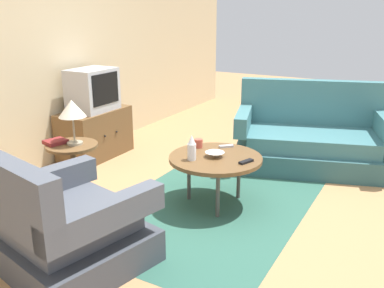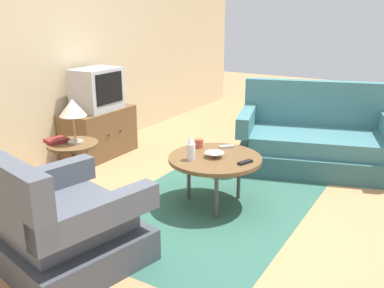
{
  "view_description": "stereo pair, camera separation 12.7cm",
  "coord_description": "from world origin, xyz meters",
  "px_view_note": "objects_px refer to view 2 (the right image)",
  "views": [
    {
      "loc": [
        -3.25,
        -1.57,
        1.76
      ],
      "look_at": [
        0.05,
        0.27,
        0.55
      ],
      "focal_mm": 39.63,
      "sensor_mm": 36.0,
      "label": 1
    },
    {
      "loc": [
        -3.18,
        -1.68,
        1.76
      ],
      "look_at": [
        0.05,
        0.27,
        0.55
      ],
      "focal_mm": 39.63,
      "sensor_mm": 36.0,
      "label": 2
    }
  ],
  "objects_px": {
    "couch": "(314,142)",
    "bowl": "(214,155)",
    "coffee_table": "(215,160)",
    "tv_remote_dark": "(245,162)",
    "tv_stand": "(99,133)",
    "mug": "(199,143)",
    "tv_remote_silver": "(227,147)",
    "book": "(57,140)",
    "side_table": "(74,161)",
    "vase": "(191,148)",
    "television": "(97,89)",
    "armchair": "(62,227)",
    "table_lamp": "(73,109)"
  },
  "relations": [
    {
      "from": "bowl",
      "to": "book",
      "type": "xyz_separation_m",
      "value": [
        -0.69,
        1.26,
        0.12
      ]
    },
    {
      "from": "table_lamp",
      "to": "bowl",
      "type": "height_order",
      "value": "table_lamp"
    },
    {
      "from": "television",
      "to": "tv_remote_dark",
      "type": "height_order",
      "value": "television"
    },
    {
      "from": "tv_stand",
      "to": "couch",
      "type": "bearing_deg",
      "value": -68.16
    },
    {
      "from": "vase",
      "to": "tv_remote_silver",
      "type": "relative_size",
      "value": 1.73
    },
    {
      "from": "armchair",
      "to": "tv_stand",
      "type": "relative_size",
      "value": 1.22
    },
    {
      "from": "armchair",
      "to": "tv_remote_dark",
      "type": "distance_m",
      "value": 1.61
    },
    {
      "from": "tv_remote_dark",
      "to": "tv_remote_silver",
      "type": "bearing_deg",
      "value": -112.36
    },
    {
      "from": "bowl",
      "to": "tv_remote_silver",
      "type": "height_order",
      "value": "bowl"
    },
    {
      "from": "table_lamp",
      "to": "book",
      "type": "relative_size",
      "value": 1.88
    },
    {
      "from": "armchair",
      "to": "bowl",
      "type": "relative_size",
      "value": 6.24
    },
    {
      "from": "coffee_table",
      "to": "tv_remote_silver",
      "type": "xyz_separation_m",
      "value": [
        0.3,
        0.03,
        0.04
      ]
    },
    {
      "from": "television",
      "to": "coffee_table",
      "type": "bearing_deg",
      "value": -105.03
    },
    {
      "from": "couch",
      "to": "table_lamp",
      "type": "xyz_separation_m",
      "value": [
        -2.1,
        1.61,
        0.61
      ]
    },
    {
      "from": "tv_stand",
      "to": "tv_remote_dark",
      "type": "distance_m",
      "value": 2.27
    },
    {
      "from": "tv_remote_silver",
      "to": "vase",
      "type": "bearing_deg",
      "value": -148.7
    },
    {
      "from": "coffee_table",
      "to": "tv_remote_dark",
      "type": "bearing_deg",
      "value": -92.97
    },
    {
      "from": "tv_remote_dark",
      "to": "coffee_table",
      "type": "bearing_deg",
      "value": -72.31
    },
    {
      "from": "bowl",
      "to": "book",
      "type": "relative_size",
      "value": 0.82
    },
    {
      "from": "tv_stand",
      "to": "mug",
      "type": "xyz_separation_m",
      "value": [
        -0.35,
        -1.63,
        0.22
      ]
    },
    {
      "from": "coffee_table",
      "to": "tv_remote_dark",
      "type": "distance_m",
      "value": 0.31
    },
    {
      "from": "mug",
      "to": "tv_remote_silver",
      "type": "xyz_separation_m",
      "value": [
        0.14,
        -0.23,
        -0.03
      ]
    },
    {
      "from": "side_table",
      "to": "vase",
      "type": "distance_m",
      "value": 1.09
    },
    {
      "from": "table_lamp",
      "to": "vase",
      "type": "height_order",
      "value": "table_lamp"
    },
    {
      "from": "couch",
      "to": "table_lamp",
      "type": "distance_m",
      "value": 2.72
    },
    {
      "from": "tv_stand",
      "to": "tv_remote_dark",
      "type": "bearing_deg",
      "value": -103.34
    },
    {
      "from": "bowl",
      "to": "tv_remote_dark",
      "type": "xyz_separation_m",
      "value": [
        -0.0,
        -0.31,
        -0.01
      ]
    },
    {
      "from": "television",
      "to": "book",
      "type": "bearing_deg",
      "value": -152.94
    },
    {
      "from": "armchair",
      "to": "vase",
      "type": "relative_size",
      "value": 4.81
    },
    {
      "from": "vase",
      "to": "bowl",
      "type": "xyz_separation_m",
      "value": [
        0.17,
        -0.15,
        -0.09
      ]
    },
    {
      "from": "side_table",
      "to": "bowl",
      "type": "bearing_deg",
      "value": -60.35
    },
    {
      "from": "couch",
      "to": "bowl",
      "type": "relative_size",
      "value": 10.63
    },
    {
      "from": "tv_stand",
      "to": "mug",
      "type": "height_order",
      "value": "tv_stand"
    },
    {
      "from": "mug",
      "to": "tv_remote_dark",
      "type": "bearing_deg",
      "value": -107.17
    },
    {
      "from": "side_table",
      "to": "tv_remote_dark",
      "type": "xyz_separation_m",
      "value": [
        0.63,
        -1.43,
        0.06
      ]
    },
    {
      "from": "bowl",
      "to": "book",
      "type": "bearing_deg",
      "value": 118.67
    },
    {
      "from": "television",
      "to": "mug",
      "type": "height_order",
      "value": "television"
    },
    {
      "from": "vase",
      "to": "tv_remote_dark",
      "type": "height_order",
      "value": "vase"
    },
    {
      "from": "armchair",
      "to": "coffee_table",
      "type": "bearing_deg",
      "value": 84.53
    },
    {
      "from": "coffee_table",
      "to": "book",
      "type": "distance_m",
      "value": 1.46
    },
    {
      "from": "table_lamp",
      "to": "tv_remote_dark",
      "type": "height_order",
      "value": "table_lamp"
    },
    {
      "from": "coffee_table",
      "to": "table_lamp",
      "type": "xyz_separation_m",
      "value": [
        -0.63,
        1.1,
        0.47
      ]
    },
    {
      "from": "coffee_table",
      "to": "vase",
      "type": "bearing_deg",
      "value": 140.82
    },
    {
      "from": "bowl",
      "to": "television",
      "type": "bearing_deg",
      "value": 74.63
    },
    {
      "from": "vase",
      "to": "tv_stand",
      "type": "bearing_deg",
      "value": 68.51
    },
    {
      "from": "tv_stand",
      "to": "television",
      "type": "bearing_deg",
      "value": -90.0
    },
    {
      "from": "armchair",
      "to": "coffee_table",
      "type": "height_order",
      "value": "armchair"
    },
    {
      "from": "armchair",
      "to": "book",
      "type": "xyz_separation_m",
      "value": [
        0.72,
        0.8,
        0.32
      ]
    },
    {
      "from": "coffee_table",
      "to": "mug",
      "type": "relative_size",
      "value": 6.79
    },
    {
      "from": "bowl",
      "to": "tv_remote_silver",
      "type": "distance_m",
      "value": 0.31
    }
  ]
}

